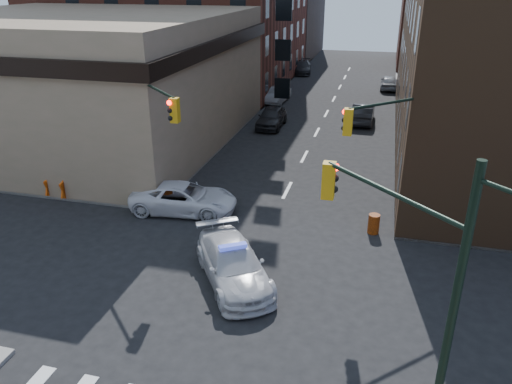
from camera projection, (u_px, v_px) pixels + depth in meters
The scene contains 25 objects.
ground at pixel (238, 286), 19.86m from camera, with size 140.00×140.00×0.00m, color black.
sidewalk_nw at pixel (121, 89), 54.20m from camera, with size 34.00×54.50×0.15m, color gray.
bank_building at pixel (79, 77), 36.62m from camera, with size 22.00×22.00×9.00m, color #8E755D.
commercial_row_ne at pixel (512, 45), 34.05m from camera, with size 14.00×34.00×14.00m, color #482F1D.
filler_nw at pixel (252, 0), 75.40m from camera, with size 20.00×18.00×16.00m, color #51443C.
filler_ne at pixel (463, 20), 65.74m from camera, with size 16.00×16.00×12.00m, color #602B1E.
signal_pole_se at pixel (415, 288), 11.72m from camera, with size 5.40×5.27×8.00m.
signal_pole_nw at pixel (153, 133), 24.21m from camera, with size 3.58×3.67×8.00m.
signal_pole_ne at pixel (401, 153), 21.53m from camera, with size 3.67×3.58×8.00m.
tree_ne_near at pixel (419, 83), 39.82m from camera, with size 3.00×3.00×4.85m.
tree_ne_far at pixel (416, 67), 46.93m from camera, with size 3.00×3.00×4.85m.
police_car at pixel (233, 264), 19.89m from camera, with size 2.21×5.44×1.58m, color silver.
pickup at pixel (184, 198), 25.87m from camera, with size 2.53×5.48×1.52m, color white.
parked_car_wnear at pixel (272, 117), 40.49m from camera, with size 1.92×4.78×1.63m, color black.
parked_car_wfar at pixel (278, 95), 48.44m from camera, with size 1.52×4.37×1.44m, color #919499.
parked_car_wdeep at pixel (302, 67), 62.77m from camera, with size 2.20×5.40×1.57m, color black.
parked_car_enear at pixel (363, 113), 41.64m from camera, with size 1.70×4.87×1.60m, color black.
parked_car_efar at pixel (389, 82), 53.92m from camera, with size 1.79×4.45×1.52m, color gray.
pedestrian_a at pixel (152, 187), 26.23m from camera, with size 0.72×0.47×1.97m, color black.
pedestrian_b at pixel (73, 179), 27.32m from camera, with size 0.93×0.72×1.91m, color black.
pedestrian_c at pixel (114, 172), 28.44m from camera, with size 1.05×0.44×1.80m, color #1D242C.
barrel_road at pixel (374, 224), 23.79m from camera, with size 0.54×0.54×0.96m, color red.
barrel_bank at pixel (168, 202), 25.94m from camera, with size 0.61×0.61×1.08m, color #C85F09.
barricade_nw_a at pixel (109, 187), 27.66m from camera, with size 1.18×0.59×0.89m, color orange, non-canonical shape.
barricade_nw_b at pixel (58, 187), 27.41m from camera, with size 1.38×0.69×1.03m, color #CF4209, non-canonical shape.
Camera 1 is at (4.88, -16.00, 11.36)m, focal length 35.00 mm.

